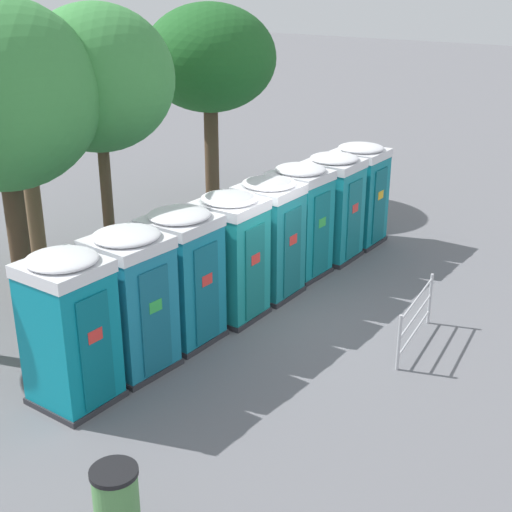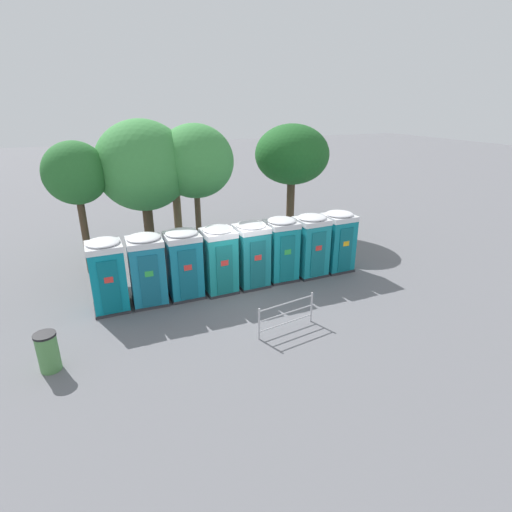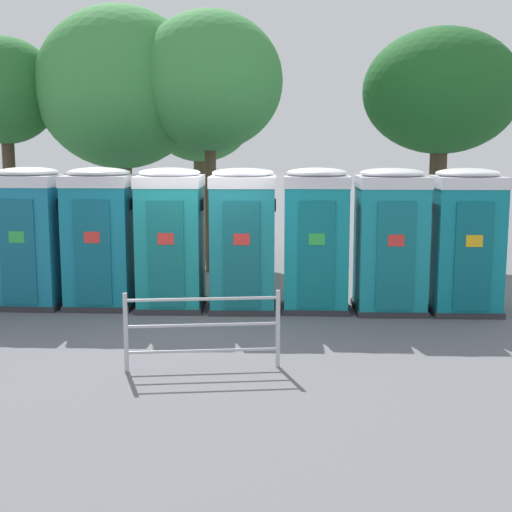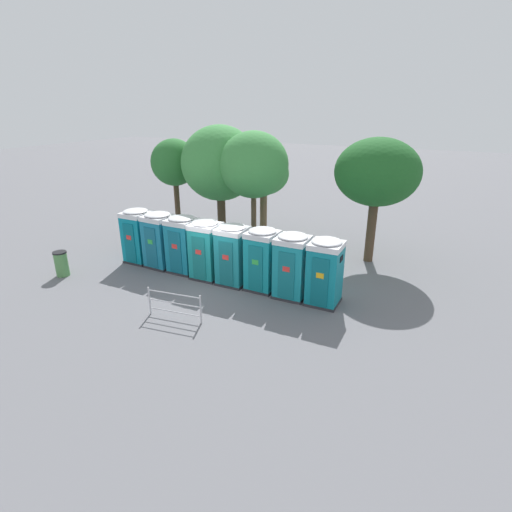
{
  "view_description": "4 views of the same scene",
  "coord_description": "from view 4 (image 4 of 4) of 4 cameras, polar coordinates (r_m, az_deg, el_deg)",
  "views": [
    {
      "loc": [
        -10.84,
        -7.53,
        6.42
      ],
      "look_at": [
        0.26,
        0.45,
        0.97
      ],
      "focal_mm": 50.0,
      "sensor_mm": 36.0,
      "label": 1
    },
    {
      "loc": [
        -4.93,
        -12.66,
        6.75
      ],
      "look_at": [
        0.87,
        0.44,
        1.16
      ],
      "focal_mm": 28.0,
      "sensor_mm": 36.0,
      "label": 2
    },
    {
      "loc": [
        1.43,
        -12.15,
        2.97
      ],
      "look_at": [
        0.88,
        0.44,
        0.96
      ],
      "focal_mm": 50.0,
      "sensor_mm": 36.0,
      "label": 3
    },
    {
      "loc": [
        8.39,
        -12.74,
        7.02
      ],
      "look_at": [
        1.71,
        0.43,
        1.38
      ],
      "focal_mm": 28.0,
      "sensor_mm": 36.0,
      "label": 4
    }
  ],
  "objects": [
    {
      "name": "street_tree_2",
      "position": [
        20.64,
        -5.17,
        12.98
      ],
      "size": [
        3.89,
        3.89,
        6.1
      ],
      "color": "#4C3826",
      "rests_on": "ground"
    },
    {
      "name": "street_tree_3",
      "position": [
        21.87,
        -11.57,
        12.85
      ],
      "size": [
        2.43,
        2.43,
        5.37
      ],
      "color": "#4C3826",
      "rests_on": "ground"
    },
    {
      "name": "event_barrier",
      "position": [
        14.13,
        -11.57,
        -6.73
      ],
      "size": [
        2.04,
        0.33,
        1.05
      ],
      "color": "#B7B7BC",
      "rests_on": "ground"
    },
    {
      "name": "street_tree_0",
      "position": [
        21.35,
        1.11,
        11.57
      ],
      "size": [
        2.65,
        2.65,
        4.74
      ],
      "color": "brown",
      "rests_on": "ground"
    },
    {
      "name": "portapotty_1",
      "position": [
        18.56,
        -13.62,
        2.29
      ],
      "size": [
        1.26,
        1.25,
        2.54
      ],
      "color": "#2D2D33",
      "rests_on": "ground"
    },
    {
      "name": "portapotty_2",
      "position": [
        17.77,
        -10.39,
        1.71
      ],
      "size": [
        1.21,
        1.21,
        2.54
      ],
      "color": "#2D2D33",
      "rests_on": "ground"
    },
    {
      "name": "portapotty_0",
      "position": [
        19.42,
        -16.5,
        2.84
      ],
      "size": [
        1.17,
        1.21,
        2.54
      ],
      "color": "#2D2D33",
      "rests_on": "ground"
    },
    {
      "name": "ground_plane",
      "position": [
        16.79,
        -5.87,
        -3.92
      ],
      "size": [
        120.0,
        120.0,
        0.0
      ],
      "primitive_type": "plane",
      "color": "slate"
    },
    {
      "name": "trash_can",
      "position": [
        19.2,
        -26.04,
        -0.99
      ],
      "size": [
        0.57,
        0.57,
        1.1
      ],
      "color": "#518C4C",
      "rests_on": "ground"
    },
    {
      "name": "portapotty_4",
      "position": [
        16.29,
        -3.33,
        0.25
      ],
      "size": [
        1.19,
        1.22,
        2.54
      ],
      "color": "#2D2D33",
      "rests_on": "ground"
    },
    {
      "name": "street_tree_4",
      "position": [
        19.21,
        -0.34,
        12.84
      ],
      "size": [
        3.29,
        3.29,
        5.9
      ],
      "color": "brown",
      "rests_on": "ground"
    },
    {
      "name": "portapotty_5",
      "position": [
        15.78,
        0.9,
        -0.42
      ],
      "size": [
        1.19,
        1.22,
        2.54
      ],
      "color": "#2D2D33",
      "rests_on": "ground"
    },
    {
      "name": "portapotty_7",
      "position": [
        14.82,
        9.8,
        -2.2
      ],
      "size": [
        1.2,
        1.22,
        2.54
      ],
      "color": "#2D2D33",
      "rests_on": "ground"
    },
    {
      "name": "portapotty_3",
      "position": [
        16.96,
        -7.12,
        0.96
      ],
      "size": [
        1.19,
        1.22,
        2.54
      ],
      "color": "#2D2D33",
      "rests_on": "ground"
    },
    {
      "name": "street_tree_1",
      "position": [
        18.8,
        16.93,
        11.3
      ],
      "size": [
        3.77,
        3.77,
        5.7
      ],
      "color": "#4C3826",
      "rests_on": "ground"
    },
    {
      "name": "portapotty_6",
      "position": [
        15.21,
        5.14,
        -1.35
      ],
      "size": [
        1.24,
        1.22,
        2.54
      ],
      "color": "#2D2D33",
      "rests_on": "ground"
    }
  ]
}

